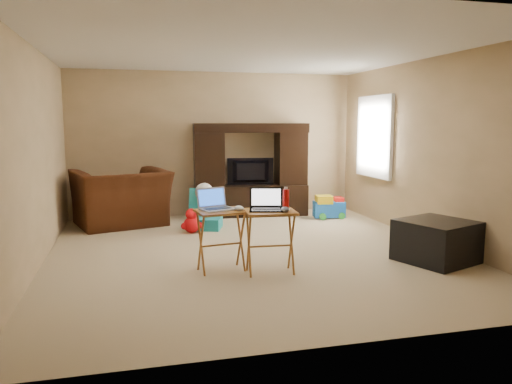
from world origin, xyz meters
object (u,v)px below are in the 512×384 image
object	(u,v)px
child_rocker	(206,209)
laptop_right	(266,199)
mouse_left	(239,208)
water_bottle	(286,199)
entertainment_center	(251,170)
push_toy	(329,206)
ottoman	(436,241)
recliner	(121,198)
tray_table_left	(221,241)
tray_table_right	(270,242)
plush_toy	(192,221)
television	(251,172)
laptop_left	(218,199)
mouse_right	(285,209)

from	to	relation	value
child_rocker	laptop_right	distance (m)	2.49
mouse_left	water_bottle	xyz separation A→B (m)	(0.51, -0.06, 0.09)
entertainment_center	push_toy	world-z (taller)	entertainment_center
ottoman	laptop_right	distance (m)	2.15
entertainment_center	laptop_right	distance (m)	3.41
recliner	mouse_left	xyz separation A→B (m)	(1.29, -2.88, 0.26)
tray_table_left	child_rocker	bearing A→B (deg)	77.74
child_rocker	tray_table_right	distance (m)	2.47
ottoman	plush_toy	bearing A→B (deg)	139.38
push_toy	laptop_right	bearing A→B (deg)	-114.94
ottoman	tray_table_right	distance (m)	2.03
television	mouse_left	xyz separation A→B (m)	(-0.91, -3.21, -0.07)
child_rocker	laptop_left	xyz separation A→B (m)	(-0.19, -2.20, 0.49)
ottoman	tray_table_left	xyz separation A→B (m)	(-2.53, 0.26, 0.09)
tray_table_left	mouse_left	bearing A→B (deg)	-28.36
television	push_toy	world-z (taller)	television
plush_toy	laptop_left	world-z (taller)	laptop_left
plush_toy	ottoman	distance (m)	3.45
water_bottle	push_toy	bearing A→B (deg)	58.79
entertainment_center	plush_toy	xyz separation A→B (m)	(-1.19, -1.17, -0.62)
ottoman	mouse_right	bearing A→B (deg)	-177.69
television	recliner	distance (m)	2.25
entertainment_center	push_toy	size ratio (longest dim) A/B	3.68
television	mouse_right	xyz separation A→B (m)	(-0.47, -3.47, -0.05)
child_rocker	push_toy	bearing A→B (deg)	27.87
recliner	mouse_right	world-z (taller)	recliner
child_rocker	tray_table_right	size ratio (longest dim) A/B	0.89
child_rocker	mouse_right	xyz separation A→B (m)	(0.47, -2.56, 0.41)
ottoman	mouse_right	world-z (taller)	mouse_right
plush_toy	mouse_left	distance (m)	2.14
plush_toy	mouse_right	bearing A→B (deg)	-72.77
tray_table_right	mouse_right	distance (m)	0.41
push_toy	water_bottle	distance (m)	3.22
entertainment_center	television	bearing A→B (deg)	-85.70
recliner	plush_toy	size ratio (longest dim) A/B	3.67
ottoman	laptop_right	world-z (taller)	laptop_right
child_rocker	ottoman	size ratio (longest dim) A/B	0.81
child_rocker	laptop_left	size ratio (longest dim) A/B	1.74
entertainment_center	child_rocker	world-z (taller)	entertainment_center
tray_table_right	push_toy	bearing A→B (deg)	60.84
push_toy	entertainment_center	bearing A→B (deg)	164.22
entertainment_center	ottoman	bearing A→B (deg)	-62.93
entertainment_center	water_bottle	distance (m)	3.31
entertainment_center	television	xyz separation A→B (m)	(-0.00, -0.02, -0.03)
child_rocker	mouse_left	world-z (taller)	mouse_left
push_toy	child_rocker	bearing A→B (deg)	-161.78
child_rocker	recliner	bearing A→B (deg)	174.36
tray_table_left	tray_table_right	xyz separation A→B (m)	(0.50, -0.21, 0.01)
push_toy	tray_table_right	xyz separation A→B (m)	(-1.84, -2.79, 0.15)
push_toy	mouse_left	bearing A→B (deg)	-119.92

